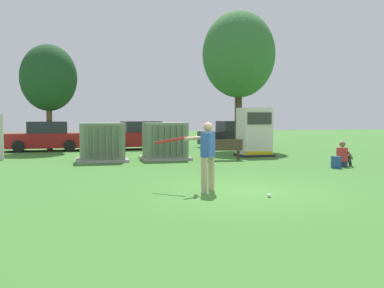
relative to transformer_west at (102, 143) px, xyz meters
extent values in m
plane|color=#3D752D|center=(2.84, -8.78, -0.79)|extent=(96.00, 96.00, 0.00)
cube|color=#9E9B93|center=(0.00, 0.01, -0.73)|extent=(2.10, 1.70, 0.12)
cube|color=gray|center=(0.00, 0.01, 0.08)|extent=(1.80, 1.40, 1.50)
cube|color=#63755B|center=(-0.64, -0.75, 0.08)|extent=(0.06, 0.12, 1.27)
cube|color=#63755B|center=(-0.38, -0.75, 0.08)|extent=(0.06, 0.12, 1.27)
cube|color=#63755B|center=(-0.13, -0.75, 0.08)|extent=(0.06, 0.12, 1.27)
cube|color=#63755B|center=(0.13, -0.75, 0.08)|extent=(0.06, 0.12, 1.27)
cube|color=#63755B|center=(0.38, -0.75, 0.08)|extent=(0.06, 0.12, 1.27)
cube|color=#63755B|center=(0.64, -0.75, 0.08)|extent=(0.06, 0.12, 1.27)
cube|color=#9E9B93|center=(2.74, 0.18, -0.73)|extent=(2.10, 1.70, 0.12)
cube|color=gray|center=(2.74, 0.18, 0.08)|extent=(1.80, 1.40, 1.50)
cube|color=#63755B|center=(2.10, -0.58, 0.08)|extent=(0.06, 0.12, 1.27)
cube|color=#63755B|center=(2.36, -0.58, 0.08)|extent=(0.06, 0.12, 1.27)
cube|color=#63755B|center=(2.61, -0.58, 0.08)|extent=(0.06, 0.12, 1.27)
cube|color=#63755B|center=(2.87, -0.58, 0.08)|extent=(0.06, 0.12, 1.27)
cube|color=#63755B|center=(3.12, -0.58, 0.08)|extent=(0.06, 0.12, 1.27)
cube|color=#63755B|center=(3.38, -0.58, 0.08)|extent=(0.06, 0.12, 1.27)
cube|color=#262626|center=(7.20, 0.72, -0.74)|extent=(1.60, 1.40, 0.10)
cube|color=silver|center=(7.20, 0.72, 0.41)|extent=(1.40, 1.20, 2.20)
cube|color=#383838|center=(7.20, 0.10, 1.02)|extent=(1.19, 0.04, 0.55)
cube|color=yellow|center=(7.20, 0.10, -0.59)|extent=(1.33, 0.04, 0.16)
cube|color=#4C3828|center=(5.03, -0.78, -0.34)|extent=(1.83, 0.61, 0.05)
cube|color=#4C3828|center=(5.01, -0.96, -0.09)|extent=(1.79, 0.25, 0.44)
cylinder|color=#4C3828|center=(4.29, -0.55, -0.58)|extent=(0.06, 0.06, 0.42)
cylinder|color=#4C3828|center=(5.80, -0.73, -0.58)|extent=(0.06, 0.06, 0.42)
cylinder|color=#4C3828|center=(4.25, -0.83, -0.58)|extent=(0.06, 0.06, 0.42)
cylinder|color=#4C3828|center=(5.77, -1.01, -0.58)|extent=(0.06, 0.06, 0.42)
cylinder|color=tan|center=(1.85, -8.84, -0.35)|extent=(0.16, 0.16, 0.88)
cylinder|color=tan|center=(2.15, -8.47, -0.35)|extent=(0.16, 0.16, 0.88)
cube|color=#3359B2|center=(2.00, -8.65, 0.39)|extent=(0.44, 0.46, 0.60)
sphere|color=tan|center=(2.00, -8.65, 0.84)|extent=(0.23, 0.23, 0.23)
cylinder|color=tan|center=(1.65, -8.49, 0.55)|extent=(0.51, 0.36, 0.09)
cylinder|color=tan|center=(1.76, -8.35, 0.55)|extent=(0.26, 0.54, 0.09)
cylinder|color=red|center=(1.18, -8.00, 0.48)|extent=(0.70, 0.58, 0.21)
sphere|color=red|center=(1.51, -8.26, 0.55)|extent=(0.08, 0.08, 0.08)
sphere|color=white|center=(3.15, -9.78, -0.74)|extent=(0.09, 0.09, 0.09)
cube|color=#282D4C|center=(8.61, -4.41, -0.69)|extent=(0.39, 0.42, 0.20)
cube|color=red|center=(8.61, -4.41, -0.33)|extent=(0.38, 0.42, 0.52)
sphere|color=brown|center=(8.61, -4.41, 0.06)|extent=(0.22, 0.22, 0.22)
cylinder|color=#282D4C|center=(8.74, -4.20, -0.57)|extent=(0.45, 0.35, 0.13)
cylinder|color=#282D4C|center=(8.93, -4.08, -0.56)|extent=(0.31, 0.26, 0.46)
cylinder|color=#282D4C|center=(8.85, -4.37, -0.57)|extent=(0.45, 0.35, 0.13)
cylinder|color=#282D4C|center=(9.04, -4.25, -0.56)|extent=(0.31, 0.26, 0.46)
cylinder|color=brown|center=(8.67, -4.09, -0.37)|extent=(0.39, 0.29, 0.32)
cylinder|color=brown|center=(8.92, -4.48, -0.37)|extent=(0.39, 0.29, 0.32)
cube|color=#264C8C|center=(8.07, -4.85, -0.57)|extent=(0.27, 0.36, 0.44)
cube|color=navy|center=(8.20, -4.82, -0.63)|extent=(0.11, 0.23, 0.22)
cylinder|color=brown|center=(-2.36, 6.61, 0.45)|extent=(0.30, 0.30, 2.47)
ellipsoid|color=#1E4723|center=(-2.36, 6.61, 3.21)|extent=(3.04, 3.04, 3.61)
cylinder|color=#4C3828|center=(8.02, 5.00, 0.88)|extent=(0.41, 0.41, 3.34)
ellipsoid|color=#387038|center=(8.02, 5.00, 4.62)|extent=(4.11, 4.11, 4.88)
cube|color=maroon|center=(-2.62, 6.87, -0.21)|extent=(4.21, 1.73, 0.80)
cube|color=#262B33|center=(-2.47, 6.87, 0.51)|extent=(2.11, 1.58, 0.64)
cylinder|color=black|center=(-3.92, 6.01, -0.47)|extent=(0.64, 0.23, 0.64)
cylinder|color=black|center=(-3.93, 7.71, -0.47)|extent=(0.64, 0.23, 0.64)
cylinder|color=black|center=(-1.31, 6.03, -0.47)|extent=(0.64, 0.23, 0.64)
cylinder|color=black|center=(-1.33, 7.73, -0.47)|extent=(0.64, 0.23, 0.64)
cube|color=maroon|center=(2.58, 6.95, -0.21)|extent=(4.38, 2.22, 0.80)
cube|color=#262B33|center=(2.73, 6.97, 0.51)|extent=(2.28, 1.82, 0.64)
cylinder|color=black|center=(1.39, 5.94, -0.47)|extent=(0.66, 0.30, 0.64)
cylinder|color=black|center=(1.18, 7.63, -0.47)|extent=(0.66, 0.30, 0.64)
cylinder|color=black|center=(3.98, 6.27, -0.47)|extent=(0.66, 0.30, 0.64)
cylinder|color=black|center=(3.76, 7.96, -0.47)|extent=(0.66, 0.30, 0.64)
cube|color=black|center=(8.56, 7.20, -0.21)|extent=(4.32, 2.02, 0.80)
cube|color=#262B33|center=(8.71, 7.21, 0.51)|extent=(2.21, 1.72, 0.64)
cylinder|color=black|center=(7.32, 6.25, -0.47)|extent=(0.65, 0.27, 0.64)
cylinder|color=black|center=(7.19, 7.95, -0.47)|extent=(0.65, 0.27, 0.64)
cylinder|color=black|center=(9.92, 6.45, -0.47)|extent=(0.65, 0.27, 0.64)
cylinder|color=black|center=(9.79, 8.15, -0.47)|extent=(0.65, 0.27, 0.64)
camera|label=1|loc=(-1.33, -19.47, 1.09)|focal=42.69mm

